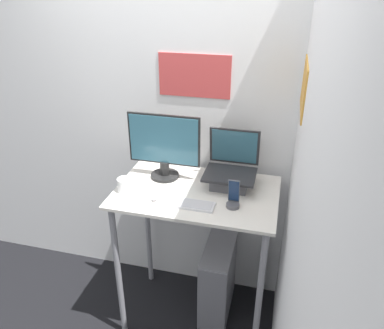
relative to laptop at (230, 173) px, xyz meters
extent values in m
cube|color=silver|center=(-0.19, 0.28, 0.14)|extent=(6.00, 0.05, 2.60)
cube|color=#BF3F3F|center=(-0.30, 0.25, 0.54)|extent=(0.47, 0.01, 0.28)
cube|color=silver|center=(0.40, -0.45, 0.14)|extent=(0.05, 6.00, 2.60)
cube|color=gold|center=(0.37, -0.06, 0.59)|extent=(0.01, 0.44, 0.26)
cube|color=beige|center=(-0.19, -0.13, -0.09)|extent=(1.01, 0.64, 0.02)
cylinder|color=gray|center=(-0.64, -0.40, -0.63)|extent=(0.04, 0.04, 1.06)
cylinder|color=gray|center=(0.26, -0.40, -0.63)|extent=(0.04, 0.04, 1.06)
cylinder|color=gray|center=(-0.64, 0.15, -0.63)|extent=(0.04, 0.04, 1.06)
cylinder|color=gray|center=(0.26, 0.15, -0.63)|extent=(0.04, 0.04, 1.06)
cube|color=#4C4C51|center=(0.00, -0.03, -0.04)|extent=(0.22, 0.17, 0.08)
cube|color=#262628|center=(0.00, -0.03, 0.00)|extent=(0.32, 0.25, 0.02)
cube|color=#262628|center=(0.00, 0.12, 0.13)|extent=(0.32, 0.05, 0.25)
cube|color=#336072|center=(0.00, 0.11, 0.14)|extent=(0.29, 0.03, 0.22)
cylinder|color=black|center=(-0.44, 0.00, -0.07)|extent=(0.19, 0.19, 0.02)
cylinder|color=black|center=(-0.44, 0.00, -0.02)|extent=(0.06, 0.06, 0.09)
cube|color=black|center=(-0.44, 0.00, 0.18)|extent=(0.47, 0.01, 0.33)
cube|color=#336072|center=(-0.44, 0.00, 0.18)|extent=(0.45, 0.01, 0.31)
cube|color=silver|center=(-0.20, -0.30, -0.08)|extent=(0.30, 0.10, 0.01)
cube|color=#A8A8AD|center=(-0.20, -0.30, -0.07)|extent=(0.28, 0.09, 0.00)
ellipsoid|color=#99999E|center=(-0.41, -0.29, -0.07)|extent=(0.03, 0.05, 0.02)
cylinder|color=#4C4C51|center=(0.06, -0.25, -0.07)|extent=(0.08, 0.08, 0.02)
cube|color=#4C515B|center=(0.06, -0.23, 0.02)|extent=(0.07, 0.04, 0.16)
cube|color=navy|center=(0.06, -0.24, 0.02)|extent=(0.06, 0.03, 0.14)
cube|color=gray|center=(-0.05, -0.02, -0.88)|extent=(0.20, 0.46, 0.57)
cube|color=slate|center=(-0.05, -0.25, -0.88)|extent=(0.19, 0.01, 0.54)
cylinder|color=white|center=(-0.62, -0.24, -0.04)|extent=(0.09, 0.09, 0.09)
camera|label=1|loc=(0.28, -2.07, 1.11)|focal=35.00mm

